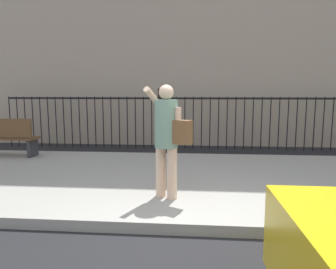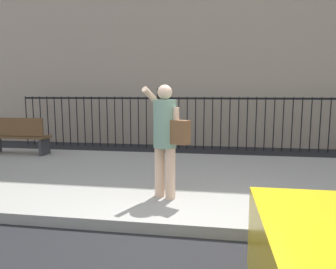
% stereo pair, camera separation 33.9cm
% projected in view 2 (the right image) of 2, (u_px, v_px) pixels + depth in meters
% --- Properties ---
extents(ground_plane, '(60.00, 60.00, 0.00)m').
position_uv_depth(ground_plane, '(193.00, 238.00, 3.70)').
color(ground_plane, black).
extents(sidewalk, '(28.00, 4.40, 0.15)m').
position_uv_depth(sidewalk, '(202.00, 181.00, 5.84)').
color(sidewalk, '#9E9B93').
rests_on(sidewalk, ground).
extents(iron_fence, '(12.03, 0.04, 1.60)m').
position_uv_depth(iron_fence, '(208.00, 116.00, 9.34)').
color(iron_fence, black).
rests_on(iron_fence, ground).
extents(pedestrian_on_phone, '(0.72, 0.58, 1.69)m').
position_uv_depth(pedestrian_on_phone, '(166.00, 133.00, 4.55)').
color(pedestrian_on_phone, beige).
rests_on(pedestrian_on_phone, sidewalk).
extents(street_bench, '(1.60, 0.45, 0.95)m').
position_uv_depth(street_bench, '(17.00, 135.00, 7.87)').
color(street_bench, brown).
rests_on(street_bench, sidewalk).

